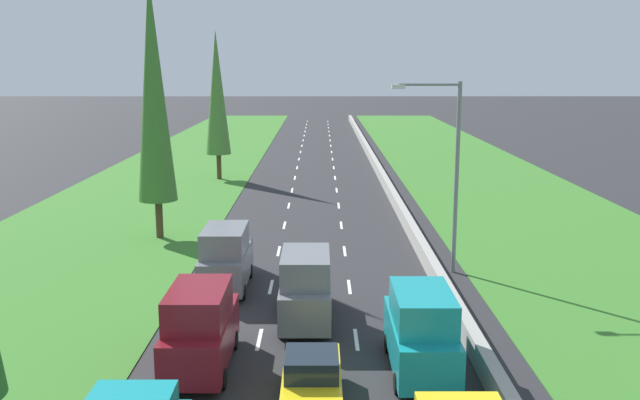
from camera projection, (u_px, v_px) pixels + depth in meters
ground_plane at (315, 173)px, 63.30m from camera, size 300.00×300.00×0.00m
grass_verge_left at (177, 172)px, 63.29m from camera, size 14.00×140.00×0.04m
grass_verge_right at (472, 172)px, 63.30m from camera, size 14.00×140.00×0.04m
median_barrier at (378, 168)px, 63.22m from camera, size 0.44×120.00×0.85m
lane_markings at (315, 173)px, 63.30m from camera, size 3.64×116.00×0.01m
yellow_hatchback_centre_lane at (312, 379)px, 20.04m from camera, size 1.74×3.90×1.72m
grey_van_centre_lane at (306, 288)px, 26.43m from camera, size 1.96×4.90×2.82m
teal_van_right_lane at (421, 332)px, 22.09m from camera, size 1.96×4.90×2.82m
maroon_van_left_lane at (200, 328)px, 22.38m from camera, size 1.96×4.90×2.82m
grey_van_left_lane at (226, 258)px, 30.43m from camera, size 1.96×4.90×2.82m
poplar_tree_second at (153, 89)px, 38.01m from camera, size 2.17×2.17×14.68m
poplar_tree_third at (217, 93)px, 58.27m from camera, size 2.11×2.11×12.57m
street_light_mast at (450, 164)px, 32.13m from camera, size 3.20×0.28×9.00m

